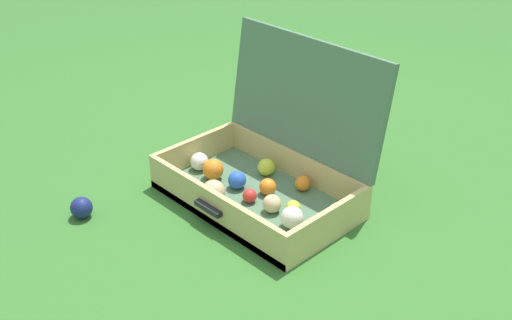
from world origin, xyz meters
TOP-DOWN VIEW (x-y plane):
  - ground_plane at (0.00, 0.00)m, footprint 16.00×16.00m
  - open_suitcase at (-0.06, 0.03)m, footprint 0.64×0.48m
  - stray_ball_on_grass at (-0.38, -0.48)m, footprint 0.07×0.07m

SIDE VIEW (x-z plane):
  - ground_plane at x=0.00m, z-range 0.00..0.00m
  - stray_ball_on_grass at x=-0.38m, z-range 0.00..0.07m
  - open_suitcase at x=-0.06m, z-range -0.14..0.36m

